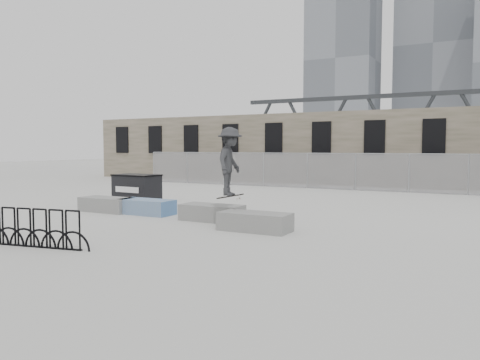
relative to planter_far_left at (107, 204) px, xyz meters
The scene contains 11 objects.
ground 3.07m from the planter_far_left, ahead, with size 120.00×120.00×0.00m, color beige.
stone_wall 16.80m from the planter_far_left, 79.46° to the left, with size 36.00×2.58×4.50m.
chainlink_fence 13.05m from the planter_far_left, 76.45° to the left, with size 22.06×0.06×2.02m.
planter_far_left is the anchor object (origin of this frame).
planter_center_left 1.69m from the planter_far_left, ahead, with size 2.00×0.90×0.52m.
planter_center_right 4.48m from the planter_far_left, ahead, with size 2.00×0.90×0.52m.
planter_offset 6.55m from the planter_far_left, ahead, with size 2.00×0.90×0.52m.
dumpster 2.41m from the planter_far_left, 103.97° to the left, with size 1.92×1.24×1.22m.
bike_rack 5.85m from the planter_far_left, 70.46° to the right, with size 4.87×0.94×0.90m.
skyline_towers 96.21m from the planter_far_left, 88.75° to the left, with size 58.00×28.00×48.00m.
skateboarder 5.75m from the planter_far_left, ahead, with size 0.96×1.40×2.11m.
Camera 1 is at (9.13, -12.72, 2.32)m, focal length 35.00 mm.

